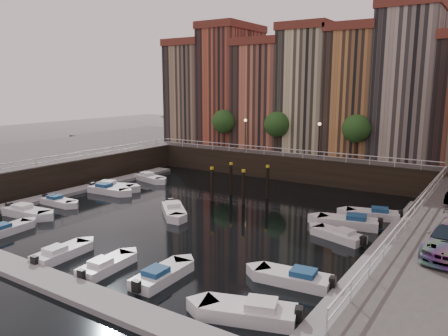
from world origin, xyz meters
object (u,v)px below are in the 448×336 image
Objects in this scene: boat_left_0 at (26,212)px; boat_left_1 at (58,202)px; mooring_pilings at (238,184)px; gangway at (428,194)px; boat_left_2 at (108,190)px.

boat_left_1 is (-0.90, 3.89, -0.05)m from boat_left_0.
mooring_pilings is at bearing 43.75° from boat_left_0.
gangway is 34.47m from boat_left_1.
boat_left_0 is 1.00× the size of boat_left_2.
boat_left_0 is 1.18× the size of boat_left_1.
gangway reaches higher than boat_left_2.
mooring_pilings is 14.26m from boat_left_2.
mooring_pilings is at bearing 17.90° from boat_left_2.
boat_left_1 is 0.85× the size of boat_left_2.
gangway is at bearing 26.38° from boat_left_1.
mooring_pilings reaches higher than boat_left_2.
gangway is 31.69m from boat_left_2.
boat_left_2 is at bearing 85.94° from boat_left_0.
boat_left_1 is at bearing 96.72° from boat_left_0.
boat_left_2 is (0.52, 5.86, 0.05)m from boat_left_1.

